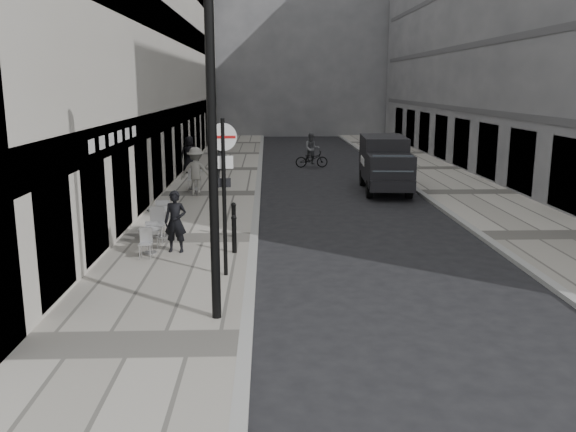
% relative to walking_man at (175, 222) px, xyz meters
% --- Properties ---
extents(sidewalk, '(4.00, 60.00, 0.12)m').
position_rel_walking_man_xyz_m(sidewalk, '(0.09, 9.22, -0.91)').
color(sidewalk, '#A6A096').
rests_on(sidewalk, ground).
extents(far_sidewalk, '(4.00, 60.00, 0.12)m').
position_rel_walking_man_xyz_m(far_sidewalk, '(11.09, 9.22, -0.91)').
color(far_sidewalk, '#A6A096').
rests_on(far_sidewalk, ground).
extents(building_far, '(24.00, 16.00, 22.00)m').
position_rel_walking_man_xyz_m(building_far, '(3.59, 47.22, 10.03)').
color(building_far, gray).
rests_on(building_far, ground).
extents(walking_man, '(0.67, 0.50, 1.69)m').
position_rel_walking_man_xyz_m(walking_man, '(0.00, 0.00, 0.00)').
color(walking_man, black).
rests_on(walking_man, sidewalk).
extents(sign_post, '(0.64, 0.10, 3.74)m').
position_rel_walking_man_xyz_m(sign_post, '(1.49, -2.13, 1.55)').
color(sign_post, black).
rests_on(sign_post, sidewalk).
extents(lamppost, '(0.31, 0.31, 6.99)m').
position_rel_walking_man_xyz_m(lamppost, '(1.49, -4.88, 3.04)').
color(lamppost, black).
rests_on(lamppost, sidewalk).
extents(bollard_near, '(0.13, 0.13, 0.97)m').
position_rel_walking_man_xyz_m(bollard_near, '(1.59, -0.14, -0.36)').
color(bollard_near, black).
rests_on(bollard_near, sidewalk).
extents(bollard_far, '(0.13, 0.13, 0.98)m').
position_rel_walking_man_xyz_m(bollard_far, '(1.49, 1.64, -0.36)').
color(bollard_far, black).
rests_on(bollard_far, sidewalk).
extents(panel_van, '(2.18, 5.13, 2.36)m').
position_rel_walking_man_xyz_m(panel_van, '(7.67, 10.20, 0.36)').
color(panel_van, black).
rests_on(panel_van, ground).
extents(cyclist, '(1.86, 0.75, 1.97)m').
position_rel_walking_man_xyz_m(cyclist, '(5.03, 18.12, -0.20)').
color(cyclist, black).
rests_on(cyclist, ground).
extents(pedestrian_a, '(1.15, 0.62, 1.87)m').
position_rel_walking_man_xyz_m(pedestrian_a, '(0.46, 10.87, 0.09)').
color(pedestrian_a, '#515256').
rests_on(pedestrian_a, sidewalk).
extents(pedestrian_b, '(1.32, 0.81, 1.97)m').
position_rel_walking_man_xyz_m(pedestrian_b, '(-0.45, 8.88, 0.14)').
color(pedestrian_b, gray).
rests_on(pedestrian_b, sidewalk).
extents(pedestrian_c, '(0.97, 0.67, 1.91)m').
position_rel_walking_man_xyz_m(pedestrian_c, '(-1.51, 15.37, 0.11)').
color(pedestrian_c, black).
rests_on(pedestrian_c, sidewalk).
extents(cafe_table_near, '(0.62, 1.39, 0.79)m').
position_rel_walking_man_xyz_m(cafe_table_near, '(-0.71, -0.12, -0.44)').
color(cafe_table_near, silver).
rests_on(cafe_table_near, sidewalk).
extents(cafe_table_mid, '(0.79, 1.78, 1.02)m').
position_rel_walking_man_xyz_m(cafe_table_mid, '(-0.71, 1.72, -0.33)').
color(cafe_table_mid, '#B2B2B4').
rests_on(cafe_table_mid, sidewalk).
extents(cafe_table_far, '(0.76, 1.71, 0.97)m').
position_rel_walking_man_xyz_m(cafe_table_far, '(-0.71, 10.37, -0.35)').
color(cafe_table_far, silver).
rests_on(cafe_table_far, sidewalk).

